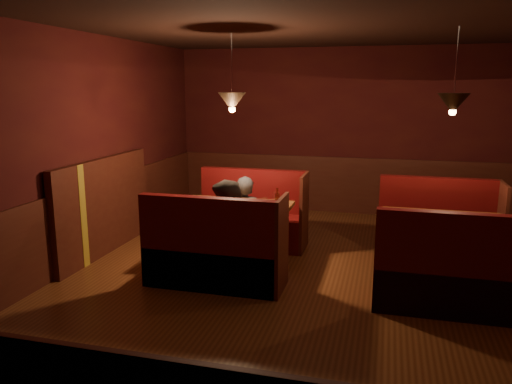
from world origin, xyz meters
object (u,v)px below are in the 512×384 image
(diner_b, at_px, (230,218))
(second_table, at_px, (442,235))
(main_bench_far, at_px, (252,221))
(main_bench_near, at_px, (214,258))
(second_bench_near, at_px, (452,281))
(diner_a, at_px, (245,201))
(second_bench_far, at_px, (438,235))
(main_table, at_px, (234,218))

(diner_b, bearing_deg, second_table, 35.28)
(main_bench_far, bearing_deg, main_bench_near, -90.00)
(main_bench_near, bearing_deg, second_bench_near, -0.47)
(main_bench_far, height_order, diner_b, diner_b)
(diner_a, distance_m, diner_b, 1.26)
(second_bench_near, bearing_deg, second_bench_far, 90.00)
(main_bench_far, relative_size, diner_a, 1.13)
(main_table, height_order, main_bench_far, main_bench_far)
(main_bench_far, xyz_separation_m, diner_a, (-0.04, -0.24, 0.35))
(main_bench_near, bearing_deg, diner_a, 91.62)
(main_bench_far, bearing_deg, diner_b, -84.66)
(main_table, relative_size, second_table, 1.05)
(main_bench_near, distance_m, second_table, 2.61)
(diner_a, bearing_deg, second_table, 167.16)
(second_table, bearing_deg, diner_a, 166.78)
(main_table, xyz_separation_m, main_bench_far, (0.02, 0.81, -0.25))
(second_bench_near, relative_size, diner_b, 0.97)
(second_bench_far, bearing_deg, diner_a, -175.06)
(main_bench_near, relative_size, second_table, 1.16)
(second_bench_near, bearing_deg, second_table, 92.20)
(main_table, relative_size, diner_a, 1.03)
(main_table, bearing_deg, diner_a, 92.14)
(main_bench_far, height_order, diner_a, diner_a)
(second_table, height_order, diner_a, diner_a)
(main_table, distance_m, diner_b, 0.72)
(main_bench_near, xyz_separation_m, second_bench_far, (2.51, 1.60, -0.00))
(second_bench_near, height_order, diner_a, diner_a)
(main_bench_far, xyz_separation_m, second_bench_near, (2.51, -1.64, -0.00))
(second_table, distance_m, diner_b, 2.43)
(main_bench_near, distance_m, diner_a, 1.43)
(second_bench_far, height_order, diner_a, diner_a)
(diner_a, bearing_deg, diner_b, 98.54)
(main_bench_far, height_order, second_table, main_bench_far)
(main_bench_far, xyz_separation_m, main_bench_near, (0.00, -1.62, 0.00))
(diner_a, bearing_deg, second_bench_near, 151.55)
(second_table, relative_size, diner_b, 0.87)
(main_bench_far, relative_size, diner_b, 1.01)
(second_table, relative_size, second_bench_far, 0.90)
(main_bench_far, bearing_deg, diner_a, -99.14)
(main_bench_near, distance_m, second_bench_near, 2.51)
(main_table, height_order, diner_b, diner_b)
(main_bench_far, distance_m, main_bench_near, 1.62)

